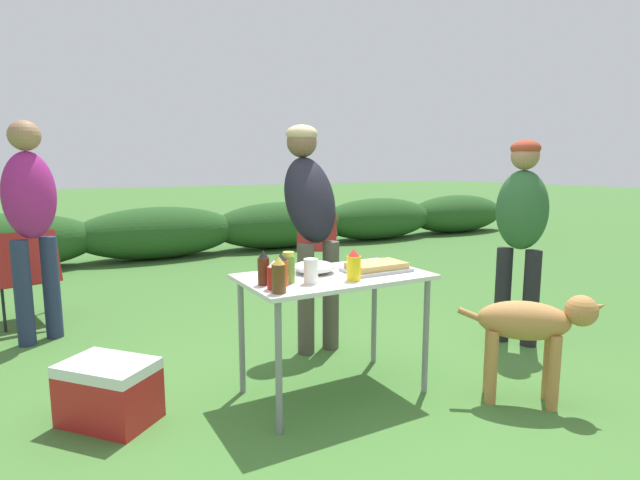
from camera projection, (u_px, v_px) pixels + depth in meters
name	position (u px, v px, depth m)	size (l,w,h in m)	color
ground_plane	(334.00, 392.00, 3.08)	(60.00, 60.00, 0.00)	#3D6B2D
shrub_hedge	(159.00, 233.00, 7.42)	(14.40, 0.90, 0.77)	#234C1E
folding_table	(334.00, 287.00, 2.98)	(1.10, 0.64, 0.74)	silver
food_tray	(376.00, 267.00, 3.05)	(0.39, 0.24, 0.06)	#9E9EA3
plate_stack	(277.00, 274.00, 2.89)	(0.21, 0.21, 0.04)	white
mixing_bowl	(314.00, 267.00, 3.01)	(0.26, 0.26, 0.07)	silver
paper_cup_stack	(311.00, 271.00, 2.74)	(0.08, 0.08, 0.14)	white
mustard_bottle	(354.00, 266.00, 2.80)	(0.08, 0.08, 0.18)	yellow
relish_jar	(289.00, 268.00, 2.75)	(0.07, 0.07, 0.17)	olive
beer_bottle	(279.00, 276.00, 2.53)	(0.07, 0.07, 0.19)	brown
hot_sauce_bottle	(281.00, 270.00, 2.68)	(0.08, 0.08, 0.18)	#CC4214
bbq_sauce_bottle	(264.00, 268.00, 2.70)	(0.06, 0.06, 0.19)	#562314
ketchup_bottle	(274.00, 275.00, 2.61)	(0.07, 0.07, 0.15)	red
standing_person_in_gray_fleece	(310.00, 210.00, 3.71)	(0.40, 0.52, 1.68)	#4C473D
standing_person_in_navy_coat	(521.00, 222.00, 3.79)	(0.42, 0.46, 1.57)	black
standing_person_in_red_jacket	(31.00, 212.00, 3.81)	(0.48, 0.43, 1.72)	#232D4C
dog	(532.00, 327.00, 2.88)	(0.64, 0.60, 0.66)	#B27A42
camp_chair_green_behind_table	(26.00, 272.00, 4.31)	(0.58, 0.67, 0.83)	maroon
camp_chair_near_hedge	(317.00, 242.00, 5.99)	(0.70, 0.74, 0.83)	maroon
cooler_box	(109.00, 392.00, 2.70)	(0.56, 0.57, 0.34)	#B21E1E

